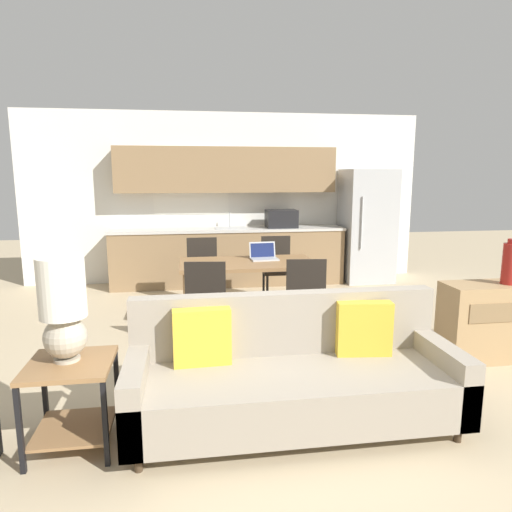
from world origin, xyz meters
TOP-DOWN VIEW (x-y plane):
  - ground_plane at (0.00, 0.00)m, footprint 20.00×20.00m
  - wall_back at (-0.01, 4.63)m, footprint 6.40×0.07m
  - kitchen_counter at (0.01, 4.33)m, footprint 3.64×0.65m
  - refrigerator at (2.25, 4.22)m, footprint 0.78×0.75m
  - dining_table at (0.05, 2.36)m, footprint 1.57×0.82m
  - couch at (0.07, 0.10)m, footprint 2.25×0.80m
  - side_table at (-1.39, 0.01)m, footprint 0.52×0.52m
  - table_lamp at (-1.41, 0.05)m, footprint 0.28×0.28m
  - credenza at (2.23, 0.92)m, footprint 1.02×0.39m
  - vase at (2.29, 0.89)m, footprint 0.13×0.13m
  - dining_chair_far_right at (0.55, 3.10)m, footprint 0.43×0.43m
  - dining_chair_near_right at (0.54, 1.62)m, footprint 0.46×0.46m
  - dining_chair_near_left at (-0.46, 1.64)m, footprint 0.47×0.47m
  - dining_chair_far_left at (-0.45, 3.10)m, footprint 0.42×0.42m
  - laptop at (0.26, 2.51)m, footprint 0.33×0.27m

SIDE VIEW (x-z plane):
  - ground_plane at x=0.00m, z-range 0.00..0.00m
  - couch at x=0.07m, z-range -0.10..0.78m
  - credenza at x=2.23m, z-range 0.00..0.74m
  - side_table at x=-1.39m, z-range 0.10..0.68m
  - dining_chair_far_right at x=0.55m, z-range 0.06..0.96m
  - dining_chair_near_right at x=0.54m, z-range 0.06..0.96m
  - dining_chair_near_left at x=-0.46m, z-range 0.06..0.96m
  - dining_chair_far_left at x=-0.45m, z-range 0.06..0.96m
  - dining_table at x=0.05m, z-range 0.30..1.03m
  - laptop at x=0.26m, z-range 0.67..0.87m
  - kitchen_counter at x=0.01m, z-range -0.23..1.92m
  - refrigerator at x=2.25m, z-range 0.00..1.81m
  - table_lamp at x=-1.41m, z-range 0.59..1.26m
  - vase at x=2.29m, z-range 0.72..1.14m
  - wall_back at x=-0.01m, z-range 0.00..2.70m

